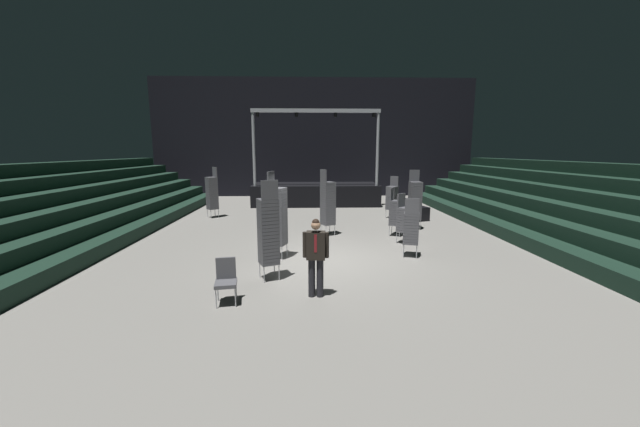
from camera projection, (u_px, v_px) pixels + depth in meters
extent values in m
cube|color=slate|center=(324.00, 261.00, 10.33)|extent=(22.00, 30.00, 0.10)
cube|color=black|center=(314.00, 138.00, 24.37)|extent=(22.00, 0.30, 8.00)
cube|color=black|center=(103.00, 245.00, 11.03)|extent=(0.75, 24.00, 0.45)
cube|color=black|center=(77.00, 232.00, 10.93)|extent=(0.75, 24.00, 0.45)
cube|color=black|center=(50.00, 218.00, 10.83)|extent=(0.75, 24.00, 0.45)
cube|color=black|center=(23.00, 203.00, 10.72)|extent=(0.75, 24.00, 0.45)
cube|color=black|center=(533.00, 242.00, 11.49)|extent=(0.75, 24.00, 0.45)
cube|color=black|center=(557.00, 228.00, 11.44)|extent=(0.75, 24.00, 0.45)
cube|color=black|center=(581.00, 214.00, 11.38)|extent=(0.75, 24.00, 0.45)
cube|color=black|center=(606.00, 200.00, 11.33)|extent=(0.75, 24.00, 0.45)
cube|color=black|center=(631.00, 186.00, 11.28)|extent=(0.75, 24.00, 0.45)
cube|color=black|center=(316.00, 194.00, 20.98)|extent=(7.31, 2.85, 1.21)
cylinder|color=#9EA0A8|center=(254.00, 149.00, 19.25)|extent=(0.16, 0.16, 4.07)
cylinder|color=#9EA0A8|center=(378.00, 149.00, 19.48)|extent=(0.16, 0.16, 4.07)
cube|color=#9EA0A8|center=(316.00, 111.00, 19.00)|extent=(7.01, 0.20, 0.20)
cylinder|color=black|center=(257.00, 115.00, 18.94)|extent=(0.18, 0.18, 0.22)
cylinder|color=black|center=(296.00, 115.00, 19.01)|extent=(0.18, 0.18, 0.22)
cylinder|color=black|center=(335.00, 115.00, 19.08)|extent=(0.18, 0.18, 0.22)
cylinder|color=black|center=(374.00, 115.00, 19.15)|extent=(0.18, 0.18, 0.22)
cylinder|color=black|center=(320.00, 278.00, 7.66)|extent=(0.15, 0.15, 0.85)
cylinder|color=black|center=(312.00, 278.00, 7.67)|extent=(0.15, 0.15, 0.85)
cube|color=silver|center=(316.00, 246.00, 7.48)|extent=(0.19, 0.11, 0.60)
cube|color=black|center=(316.00, 245.00, 7.53)|extent=(0.42, 0.26, 0.60)
cube|color=maroon|center=(315.00, 243.00, 7.41)|extent=(0.06, 0.02, 0.39)
cylinder|color=black|center=(327.00, 245.00, 7.52)|extent=(0.10, 0.10, 0.56)
cylinder|color=black|center=(305.00, 245.00, 7.54)|extent=(0.10, 0.10, 0.56)
sphere|color=tan|center=(316.00, 225.00, 7.46)|extent=(0.20, 0.20, 0.20)
sphere|color=black|center=(316.00, 223.00, 7.45)|extent=(0.16, 0.16, 0.16)
cylinder|color=#B2B5BA|center=(330.00, 228.00, 13.60)|extent=(0.02, 0.02, 0.40)
cylinder|color=#B2B5BA|center=(335.00, 230.00, 13.27)|extent=(0.02, 0.02, 0.40)
cylinder|color=#B2B5BA|center=(321.00, 229.00, 13.41)|extent=(0.02, 0.02, 0.40)
cylinder|color=#B2B5BA|center=(326.00, 231.00, 13.09)|extent=(0.02, 0.02, 0.40)
cube|color=#4C4C51|center=(328.00, 223.00, 13.30)|extent=(0.59, 0.59, 0.08)
cube|color=#4C4C51|center=(328.00, 221.00, 13.28)|extent=(0.59, 0.59, 0.08)
cube|color=#4C4C51|center=(328.00, 219.00, 13.27)|extent=(0.59, 0.59, 0.08)
cube|color=#4C4C51|center=(328.00, 217.00, 13.25)|extent=(0.59, 0.59, 0.08)
cube|color=#4C4C51|center=(328.00, 215.00, 13.24)|extent=(0.59, 0.59, 0.08)
cube|color=#4C4C51|center=(328.00, 212.00, 13.22)|extent=(0.59, 0.59, 0.08)
cube|color=#4C4C51|center=(328.00, 210.00, 13.21)|extent=(0.59, 0.59, 0.08)
cube|color=#4C4C51|center=(328.00, 208.00, 13.19)|extent=(0.59, 0.59, 0.08)
cube|color=#4C4C51|center=(328.00, 206.00, 13.18)|extent=(0.59, 0.59, 0.08)
cube|color=#4C4C51|center=(328.00, 203.00, 13.16)|extent=(0.59, 0.59, 0.08)
cube|color=#4C4C51|center=(328.00, 201.00, 13.15)|extent=(0.59, 0.59, 0.08)
cube|color=#4C4C51|center=(328.00, 199.00, 13.14)|extent=(0.59, 0.59, 0.08)
cube|color=#4C4C51|center=(328.00, 197.00, 13.12)|extent=(0.59, 0.59, 0.08)
cube|color=#4C4C51|center=(328.00, 194.00, 13.11)|extent=(0.59, 0.59, 0.08)
cube|color=#4C4C51|center=(328.00, 192.00, 13.09)|extent=(0.59, 0.59, 0.08)
cube|color=#4C4C51|center=(328.00, 190.00, 13.08)|extent=(0.59, 0.59, 0.08)
cube|color=#4C4C51|center=(328.00, 188.00, 13.06)|extent=(0.59, 0.59, 0.08)
cube|color=#4C4C51|center=(328.00, 185.00, 13.05)|extent=(0.59, 0.59, 0.08)
cube|color=#4C4C51|center=(328.00, 183.00, 13.03)|extent=(0.59, 0.59, 0.08)
cube|color=#4C4C51|center=(323.00, 176.00, 12.89)|extent=(0.23, 0.38, 0.46)
cylinder|color=#B2B5BA|center=(404.00, 248.00, 10.86)|extent=(0.02, 0.02, 0.40)
cylinder|color=#B2B5BA|center=(417.00, 249.00, 10.76)|extent=(0.02, 0.02, 0.40)
cylinder|color=#B2B5BA|center=(403.00, 251.00, 10.50)|extent=(0.02, 0.02, 0.40)
cylinder|color=#B2B5BA|center=(417.00, 252.00, 10.40)|extent=(0.02, 0.02, 0.40)
cube|color=#4C4C51|center=(410.00, 242.00, 10.59)|extent=(0.55, 0.55, 0.08)
cube|color=#4C4C51|center=(411.00, 239.00, 10.57)|extent=(0.55, 0.55, 0.08)
cube|color=#4C4C51|center=(411.00, 237.00, 10.56)|extent=(0.55, 0.55, 0.08)
cube|color=#4C4C51|center=(411.00, 234.00, 10.54)|extent=(0.55, 0.55, 0.08)
cube|color=#4C4C51|center=(411.00, 231.00, 10.53)|extent=(0.55, 0.55, 0.08)
cube|color=#4C4C51|center=(411.00, 228.00, 10.51)|extent=(0.55, 0.55, 0.08)
cube|color=#4C4C51|center=(411.00, 226.00, 10.50)|extent=(0.55, 0.55, 0.08)
cube|color=#4C4C51|center=(411.00, 223.00, 10.48)|extent=(0.55, 0.55, 0.08)
cube|color=#4C4C51|center=(412.00, 220.00, 10.47)|extent=(0.55, 0.55, 0.08)
cube|color=#4C4C51|center=(412.00, 217.00, 10.45)|extent=(0.55, 0.55, 0.08)
cube|color=#4C4C51|center=(412.00, 214.00, 10.44)|extent=(0.55, 0.55, 0.08)
cube|color=#4C4C51|center=(412.00, 206.00, 10.21)|extent=(0.40, 0.16, 0.46)
cylinder|color=#B2B5BA|center=(420.00, 225.00, 14.17)|extent=(0.02, 0.02, 0.40)
cylinder|color=#B2B5BA|center=(411.00, 225.00, 14.13)|extent=(0.02, 0.02, 0.40)
cylinder|color=#B2B5BA|center=(417.00, 223.00, 14.54)|extent=(0.02, 0.02, 0.40)
cylinder|color=#B2B5BA|center=(408.00, 223.00, 14.51)|extent=(0.02, 0.02, 0.40)
cube|color=#4C4C51|center=(414.00, 218.00, 14.30)|extent=(0.47, 0.47, 0.08)
cube|color=#4C4C51|center=(414.00, 216.00, 14.28)|extent=(0.47, 0.47, 0.08)
cube|color=#4C4C51|center=(414.00, 214.00, 14.27)|extent=(0.47, 0.47, 0.08)
cube|color=#4C4C51|center=(414.00, 212.00, 14.25)|extent=(0.47, 0.47, 0.08)
cube|color=#4C4C51|center=(415.00, 210.00, 14.24)|extent=(0.47, 0.47, 0.08)
cube|color=#4C4C51|center=(415.00, 208.00, 14.22)|extent=(0.47, 0.47, 0.08)
cube|color=#4C4C51|center=(415.00, 206.00, 14.21)|extent=(0.47, 0.47, 0.08)
cube|color=#4C4C51|center=(415.00, 204.00, 14.19)|extent=(0.47, 0.47, 0.08)
cube|color=#4C4C51|center=(415.00, 202.00, 14.18)|extent=(0.47, 0.47, 0.08)
cube|color=#4C4C51|center=(415.00, 200.00, 14.16)|extent=(0.47, 0.47, 0.08)
cube|color=#4C4C51|center=(415.00, 198.00, 14.15)|extent=(0.47, 0.47, 0.08)
cube|color=#4C4C51|center=(415.00, 196.00, 14.13)|extent=(0.47, 0.47, 0.08)
cube|color=#4C4C51|center=(415.00, 193.00, 14.12)|extent=(0.47, 0.47, 0.08)
cube|color=#4C4C51|center=(415.00, 191.00, 14.10)|extent=(0.47, 0.47, 0.08)
cube|color=#4C4C51|center=(416.00, 189.00, 14.09)|extent=(0.47, 0.47, 0.08)
cube|color=#4C4C51|center=(416.00, 187.00, 14.07)|extent=(0.47, 0.47, 0.08)
cube|color=#4C4C51|center=(416.00, 185.00, 14.06)|extent=(0.47, 0.47, 0.08)
cube|color=#4C4C51|center=(416.00, 183.00, 14.04)|extent=(0.47, 0.47, 0.08)
cube|color=#4C4C51|center=(414.00, 176.00, 14.18)|extent=(0.41, 0.07, 0.46)
cylinder|color=#B2B5BA|center=(393.00, 215.00, 16.50)|extent=(0.02, 0.02, 0.40)
cylinder|color=#B2B5BA|center=(386.00, 214.00, 16.73)|extent=(0.02, 0.02, 0.40)
cylinder|color=#B2B5BA|center=(397.00, 213.00, 16.79)|extent=(0.02, 0.02, 0.40)
cylinder|color=#B2B5BA|center=(390.00, 213.00, 17.02)|extent=(0.02, 0.02, 0.40)
cube|color=#4C4C51|center=(392.00, 209.00, 16.72)|extent=(0.62, 0.62, 0.08)
cube|color=#4C4C51|center=(392.00, 207.00, 16.70)|extent=(0.62, 0.62, 0.08)
cube|color=#4C4C51|center=(392.00, 205.00, 16.69)|extent=(0.62, 0.62, 0.08)
cube|color=#4C4C51|center=(392.00, 203.00, 16.67)|extent=(0.62, 0.62, 0.08)
cube|color=#4C4C51|center=(392.00, 201.00, 16.66)|extent=(0.62, 0.62, 0.08)
cube|color=#4C4C51|center=(392.00, 200.00, 16.64)|extent=(0.62, 0.62, 0.08)
cube|color=#4C4C51|center=(392.00, 198.00, 16.63)|extent=(0.62, 0.62, 0.08)
cube|color=#4C4C51|center=(392.00, 196.00, 16.61)|extent=(0.62, 0.62, 0.08)
cube|color=#4C4C51|center=(392.00, 194.00, 16.60)|extent=(0.62, 0.62, 0.08)
cube|color=#4C4C51|center=(392.00, 193.00, 16.58)|extent=(0.62, 0.62, 0.08)
cube|color=#4C4C51|center=(392.00, 191.00, 16.57)|extent=(0.62, 0.62, 0.08)
cube|color=#4C4C51|center=(392.00, 189.00, 16.55)|extent=(0.62, 0.62, 0.08)
cube|color=#4C4C51|center=(392.00, 187.00, 16.54)|extent=(0.62, 0.62, 0.08)
cube|color=#4C4C51|center=(394.00, 181.00, 16.64)|extent=(0.34, 0.30, 0.46)
cylinder|color=#B2B5BA|center=(402.00, 230.00, 13.33)|extent=(0.02, 0.02, 0.40)
cylinder|color=#B2B5BA|center=(399.00, 232.00, 12.99)|extent=(0.02, 0.02, 0.40)
cylinder|color=#B2B5BA|center=(392.00, 229.00, 13.49)|extent=(0.02, 0.02, 0.40)
cylinder|color=#B2B5BA|center=(389.00, 231.00, 13.15)|extent=(0.02, 0.02, 0.40)
cube|color=#4C4C51|center=(396.00, 224.00, 13.20)|extent=(0.59, 0.59, 0.08)
cube|color=#4C4C51|center=(396.00, 222.00, 13.18)|extent=(0.59, 0.59, 0.08)
cube|color=#4C4C51|center=(396.00, 220.00, 13.17)|extent=(0.59, 0.59, 0.08)
cube|color=#4C4C51|center=(396.00, 217.00, 13.15)|extent=(0.59, 0.59, 0.08)
cube|color=#4C4C51|center=(396.00, 215.00, 13.14)|extent=(0.59, 0.59, 0.08)
cube|color=#4C4C51|center=(396.00, 213.00, 13.12)|extent=(0.59, 0.59, 0.08)
cube|color=#4C4C51|center=(396.00, 211.00, 13.11)|extent=(0.59, 0.59, 0.08)
cube|color=#4C4C51|center=(396.00, 208.00, 13.09)|extent=(0.59, 0.59, 0.08)
cube|color=#4C4C51|center=(396.00, 206.00, 13.08)|extent=(0.59, 0.59, 0.08)
cube|color=#4C4C51|center=(397.00, 204.00, 13.06)|extent=(0.59, 0.59, 0.08)
cube|color=#4C4C51|center=(397.00, 202.00, 13.05)|extent=(0.59, 0.59, 0.08)
cube|color=#4C4C51|center=(392.00, 194.00, 13.08)|extent=(0.23, 0.38, 0.46)
cylinder|color=#B2B5BA|center=(260.00, 270.00, 8.84)|extent=(0.02, 0.02, 0.40)
cylinder|color=#B2B5BA|center=(274.00, 268.00, 9.00)|extent=(0.02, 0.02, 0.40)
cylinder|color=#B2B5BA|center=(264.00, 275.00, 8.50)|extent=(0.02, 0.02, 0.40)
cylinder|color=#B2B5BA|center=(279.00, 272.00, 8.66)|extent=(0.02, 0.02, 0.40)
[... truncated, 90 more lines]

